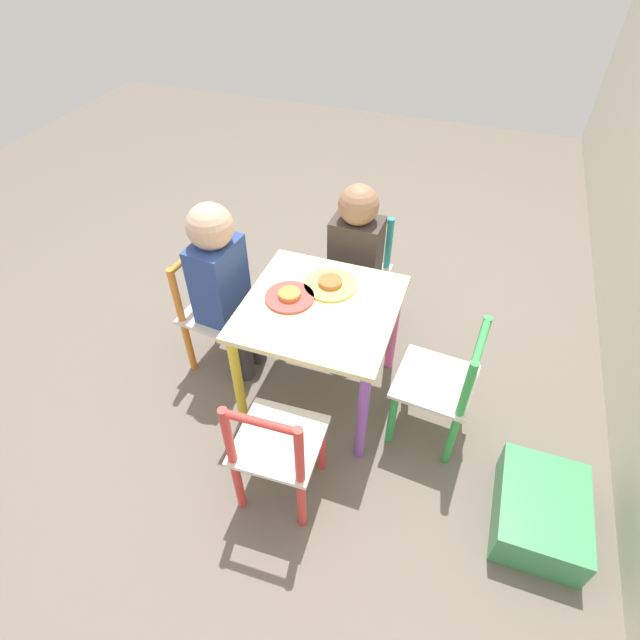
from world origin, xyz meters
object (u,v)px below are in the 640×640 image
chair_teal (357,276)px  child_front (222,278)px  chair_red (277,450)px  plate_left (330,284)px  kids_table (320,322)px  plate_front (290,296)px  storage_bin (540,511)px  child_left (355,252)px  chair_green (441,386)px  chair_orange (216,313)px

chair_teal → child_front: 0.62m
chair_teal → chair_red: 0.91m
plate_left → chair_red: bearing=1.8°
kids_table → chair_red: 0.47m
chair_red → plate_left: bearing=-90.4°
child_front → plate_front: child_front is taller
chair_teal → storage_bin: (0.74, 0.83, -0.18)m
plate_front → plate_left: bearing=135.0°
kids_table → chair_teal: 0.47m
kids_table → child_left: bearing=178.5°
child_left → storage_bin: 1.13m
chair_teal → chair_red: bearing=-88.2°
chair_teal → plate_front: size_ratio=2.99×
child_left → kids_table: bearing=-90.0°
child_left → storage_bin: bearing=-37.9°
chair_green → plate_left: bearing=-103.4°
child_front → storage_bin: 1.33m
child_left → chair_orange: bearing=-141.4°
chair_green → chair_red: 0.60m
chair_orange → child_front: child_front is taller
chair_teal → plate_front: 0.52m
kids_table → plate_left: (-0.11, 0.00, 0.09)m
chair_orange → plate_front: bearing=-91.8°
chair_orange → chair_green: same height
child_front → plate_left: child_front is taller
child_front → chair_teal: bearing=-38.7°
plate_front → chair_green: bearing=86.0°
storage_bin → child_front: bearing=-104.7°
plate_front → storage_bin: bearing=73.2°
kids_table → chair_green: 0.47m
kids_table → chair_red: chair_red is taller
chair_orange → chair_green: (0.08, 0.91, 0.00)m
chair_red → plate_left: 0.61m
kids_table → chair_red: size_ratio=1.01×
chair_orange → chair_teal: 0.62m
child_front → chair_orange: bearing=90.0°
kids_table → plate_front: plate_front is taller
child_front → plate_front: size_ratio=4.34×
child_left → plate_front: child_left is taller
child_front → plate_left: (-0.07, 0.39, 0.02)m
chair_red → child_front: bearing=-52.4°
kids_table → plate_front: bearing=-90.0°
child_left → child_front: bearing=-137.1°
kids_table → plate_front: (-0.00, -0.11, 0.09)m
chair_teal → plate_front: chair_teal is taller
chair_red → chair_orange: bearing=-48.8°
plate_front → chair_teal: bearing=164.8°
chair_teal → plate_left: 0.41m
kids_table → child_front: child_front is taller
child_front → child_left: size_ratio=1.06×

